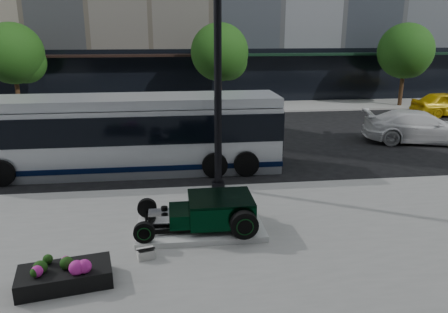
{
  "coord_description": "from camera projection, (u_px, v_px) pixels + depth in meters",
  "views": [
    {
      "loc": [
        -2.39,
        -16.3,
        5.39
      ],
      "look_at": [
        -0.61,
        -2.12,
        1.2
      ],
      "focal_mm": 35.0,
      "sensor_mm": 36.0,
      "label": 1
    }
  ],
  "objects": [
    {
      "name": "lamppost",
      "position": [
        218.0,
        76.0,
        14.02
      ],
      "size": [
        0.45,
        0.45,
        8.26
      ],
      "color": "black",
      "rests_on": "sidewalk_near"
    },
    {
      "name": "info_plaque",
      "position": [
        146.0,
        253.0,
        10.41
      ],
      "size": [
        0.46,
        0.38,
        0.31
      ],
      "color": "silver",
      "rests_on": "sidewalk_near"
    },
    {
      "name": "sidewalk_far",
      "position": [
        204.0,
        108.0,
        30.63
      ],
      "size": [
        70.0,
        4.0,
        0.12
      ],
      "primitive_type": "cube",
      "color": "gray",
      "rests_on": "ground"
    },
    {
      "name": "yellow_taxi",
      "position": [
        448.0,
        104.0,
        27.99
      ],
      "size": [
        4.58,
        1.98,
        1.54
      ],
      "primitive_type": "imported",
      "rotation": [
        0.0,
        0.0,
        1.61
      ],
      "color": "yellow",
      "rests_on": "ground"
    },
    {
      "name": "white_sedan",
      "position": [
        420.0,
        127.0,
        21.34
      ],
      "size": [
        5.72,
        3.42,
        1.55
      ],
      "primitive_type": "imported",
      "rotation": [
        0.0,
        0.0,
        1.32
      ],
      "color": "silver",
      "rests_on": "ground"
    },
    {
      "name": "transit_bus",
      "position": [
        124.0,
        134.0,
        16.91
      ],
      "size": [
        12.12,
        2.88,
        2.92
      ],
      "color": "silver",
      "rests_on": "ground"
    },
    {
      "name": "ground",
      "position": [
        233.0,
        170.0,
        17.32
      ],
      "size": [
        120.0,
        120.0,
        0.0
      ],
      "primitive_type": "plane",
      "color": "black",
      "rests_on": "ground"
    },
    {
      "name": "display_plinth",
      "position": [
        200.0,
        228.0,
        11.83
      ],
      "size": [
        3.4,
        1.8,
        0.15
      ],
      "primitive_type": "cube",
      "color": "silver",
      "rests_on": "sidewalk_near"
    },
    {
      "name": "flower_planter",
      "position": [
        65.0,
        275.0,
        9.29
      ],
      "size": [
        2.07,
        1.31,
        0.63
      ],
      "color": "black",
      "rests_on": "sidewalk_near"
    },
    {
      "name": "hot_rod",
      "position": [
        213.0,
        210.0,
        11.72
      ],
      "size": [
        3.22,
        2.0,
        0.81
      ],
      "color": "black",
      "rests_on": "display_plinth"
    },
    {
      "name": "street_trees",
      "position": [
        222.0,
        54.0,
        28.84
      ],
      "size": [
        29.8,
        3.8,
        5.7
      ],
      "color": "black",
      "rests_on": "sidewalk_far"
    }
  ]
}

